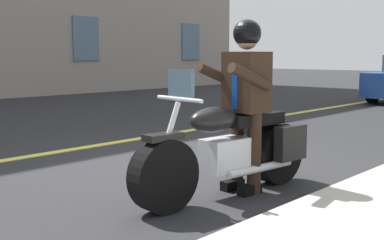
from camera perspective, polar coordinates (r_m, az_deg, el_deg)
name	(u,v)px	position (r m, az deg, el deg)	size (l,w,h in m)	color
ground_plane	(188,166)	(6.13, -0.44, -5.46)	(80.00, 80.00, 0.00)	#28282B
lane_center_stripe	(94,146)	(7.62, -11.41, -3.00)	(60.00, 0.16, 0.01)	#E5DB4C
motorcycle_main	(232,150)	(4.83, 4.66, -3.55)	(2.22, 0.74, 1.26)	black
rider_main	(245,90)	(4.89, 6.27, 3.47)	(0.66, 0.59, 1.74)	black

